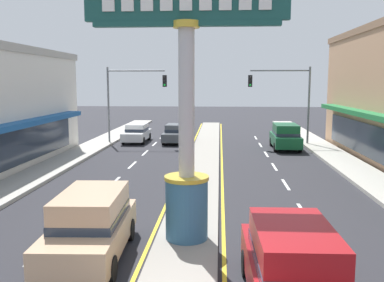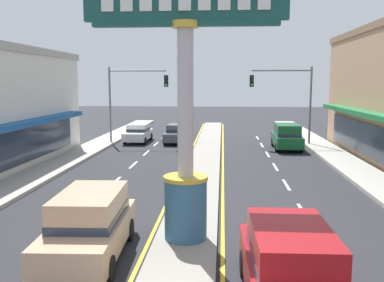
# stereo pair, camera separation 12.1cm
# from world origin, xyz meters

# --- Properties ---
(median_strip) EXTENTS (1.97, 52.00, 0.14)m
(median_strip) POSITION_xyz_m (0.00, 18.00, 0.07)
(median_strip) COLOR gray
(median_strip) RESTS_ON ground
(sidewalk_left) EXTENTS (2.25, 60.00, 0.18)m
(sidewalk_left) POSITION_xyz_m (-8.71, 16.00, 0.09)
(sidewalk_left) COLOR #ADA89E
(sidewalk_left) RESTS_ON ground
(sidewalk_right) EXTENTS (2.25, 60.00, 0.18)m
(sidewalk_right) POSITION_xyz_m (8.71, 16.00, 0.09)
(sidewalk_right) COLOR #ADA89E
(sidewalk_right) RESTS_ON ground
(lane_markings) EXTENTS (8.71, 52.00, 0.01)m
(lane_markings) POSITION_xyz_m (-0.00, 16.65, 0.00)
(lane_markings) COLOR silver
(lane_markings) RESTS_ON ground
(district_sign) EXTENTS (6.01, 1.38, 8.00)m
(district_sign) POSITION_xyz_m (0.00, 5.77, 3.83)
(district_sign) COLOR #33668C
(district_sign) RESTS_ON median_strip
(traffic_light_left_side) EXTENTS (4.86, 0.46, 6.20)m
(traffic_light_left_side) POSITION_xyz_m (-6.22, 26.63, 4.25)
(traffic_light_left_side) COLOR slate
(traffic_light_left_side) RESTS_ON ground
(traffic_light_right_side) EXTENTS (4.86, 0.46, 6.20)m
(traffic_light_right_side) POSITION_xyz_m (6.22, 26.71, 4.25)
(traffic_light_right_side) COLOR slate
(traffic_light_right_side) RESTS_ON ground
(suv_near_right_lane) EXTENTS (2.12, 4.68, 1.90)m
(suv_near_right_lane) POSITION_xyz_m (-2.64, 4.46, 0.98)
(suv_near_right_lane) COLOR tan
(suv_near_right_lane) RESTS_ON ground
(suv_far_right_lane) EXTENTS (2.03, 4.63, 1.90)m
(suv_far_right_lane) POSITION_xyz_m (5.93, 24.77, 0.98)
(suv_far_right_lane) COLOR #14562D
(suv_far_right_lane) RESTS_ON ground
(suv_near_left_lane) EXTENTS (2.05, 4.64, 1.90)m
(suv_near_left_lane) POSITION_xyz_m (2.64, 2.10, 0.98)
(suv_near_left_lane) COLOR maroon
(suv_near_left_lane) RESTS_ON ground
(sedan_mid_left_lane) EXTENTS (1.94, 4.35, 1.53)m
(sedan_mid_left_lane) POSITION_xyz_m (-2.63, 27.69, 0.79)
(sedan_mid_left_lane) COLOR #4C5156
(sedan_mid_left_lane) RESTS_ON ground
(sedan_far_left_oncoming) EXTENTS (1.90, 4.33, 1.53)m
(sedan_far_left_oncoming) POSITION_xyz_m (-5.93, 27.77, 0.79)
(sedan_far_left_oncoming) COLOR white
(sedan_far_left_oncoming) RESTS_ON ground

